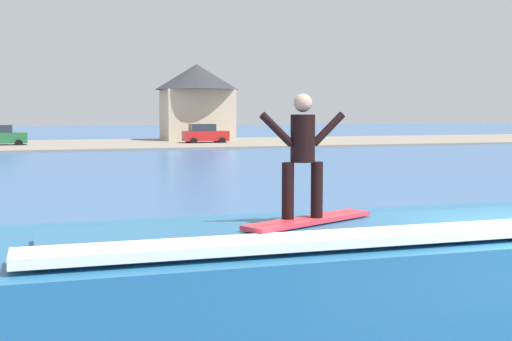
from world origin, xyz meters
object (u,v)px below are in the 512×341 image
Objects in this scene: surfer at (303,149)px; car_far_shore at (205,134)px; car_near_shore at (2,136)px; wave_crest at (354,278)px; house_gabled_white at (197,97)px; surfboard at (309,220)px.

surfer is 53.25m from car_far_shore.
surfer is 0.40× the size of car_far_shore.
car_far_shore is (17.32, -0.88, 0.00)m from car_near_shore.
car_near_shore is at bearing 97.89° from wave_crest.
surfer is 0.41× the size of car_near_shore.
surfer is 59.21m from house_gabled_white.
wave_crest is at bearing -82.11° from car_near_shore.
surfer is (-0.88, -0.24, 1.83)m from wave_crest.
car_near_shore is at bearing 96.92° from surfer.
surfer reaches higher than wave_crest.
car_far_shore is (10.79, 52.10, -0.71)m from surfboard.
car_near_shore reaches higher than surfboard.
surfer is (-0.10, 0.00, 0.94)m from surfboard.
surfboard is at bearing -101.70° from car_far_shore.
car_far_shore is at bearing -95.95° from house_gabled_white.
car_near_shore is (-7.31, 52.73, 0.18)m from wave_crest.
wave_crest is 52.81m from car_far_shore.
house_gabled_white is (0.62, 5.95, 3.46)m from car_far_shore.
wave_crest is at bearing 15.46° from surfer.
wave_crest is 2.47× the size of car_far_shore.
car_near_shore is 18.96m from house_gabled_white.
house_gabled_white is (10.63, 57.81, 3.64)m from wave_crest.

